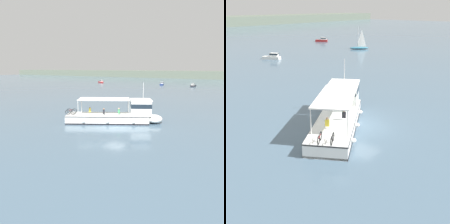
{
  "view_description": "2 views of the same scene",
  "coord_description": "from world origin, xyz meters",
  "views": [
    {
      "loc": [
        14.38,
        -23.39,
        7.23
      ],
      "look_at": [
        -1.65,
        1.73,
        1.4
      ],
      "focal_mm": 36.48,
      "sensor_mm": 36.0,
      "label": 1
    },
    {
      "loc": [
        -20.09,
        -13.24,
        10.02
      ],
      "look_at": [
        -1.65,
        1.73,
        1.4
      ],
      "focal_mm": 46.6,
      "sensor_mm": 36.0,
      "label": 2
    }
  ],
  "objects": [
    {
      "name": "motorboat_mid_channel",
      "position": [
        47.35,
        47.73,
        0.54
      ],
      "size": [
        3.05,
        3.73,
        1.26
      ],
      "color": "maroon",
      "rests_on": "ground"
    },
    {
      "name": "sailboat_horizon_east",
      "position": [
        40.78,
        29.25,
        0.54
      ],
      "size": [
        4.3,
        4.47,
        5.4
      ],
      "color": "teal",
      "rests_on": "ground"
    },
    {
      "name": "ground_plane",
      "position": [
        0.0,
        0.0,
        0.0
      ],
      "size": [
        400.0,
        400.0,
        0.0
      ],
      "primitive_type": "plane",
      "color": "slate"
    },
    {
      "name": "motorboat_off_stern",
      "position": [
        17.39,
        34.29,
        0.54
      ],
      "size": [
        2.76,
        3.8,
        1.26
      ],
      "color": "white",
      "rests_on": "ground"
    },
    {
      "name": "ferry_main",
      "position": [
        -0.77,
        2.24,
        1.02
      ],
      "size": [
        12.53,
        9.09,
        5.32
      ],
      "color": "white",
      "rests_on": "ground"
    }
  ]
}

